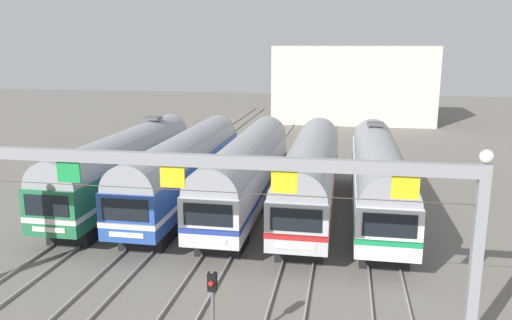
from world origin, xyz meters
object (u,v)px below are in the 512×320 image
object	(u,v)px
commuter_train_blue	(185,166)
commuter_train_white	(378,174)
commuter_train_green	(126,164)
yard_signal_mast	(213,300)
catenary_gantry	(173,187)
commuter_train_stainless	(311,171)
commuter_train_silver	(246,169)

from	to	relation	value
commuter_train_blue	commuter_train_white	distance (m)	11.93
commuter_train_green	yard_signal_mast	world-z (taller)	commuter_train_green
commuter_train_blue	commuter_train_white	bearing A→B (deg)	0.02
commuter_train_green	catenary_gantry	size ratio (longest dim) A/B	0.85
yard_signal_mast	commuter_train_blue	bearing A→B (deg)	110.77
commuter_train_green	commuter_train_stainless	xyz separation A→B (m)	(11.93, -0.00, -0.00)
commuter_train_white	commuter_train_stainless	bearing A→B (deg)	-179.94
commuter_train_blue	commuter_train_green	bearing A→B (deg)	179.94
commuter_train_white	catenary_gantry	size ratio (longest dim) A/B	0.85
commuter_train_green	commuter_train_silver	distance (m)	7.96
commuter_train_silver	commuter_train_white	world-z (taller)	commuter_train_white
commuter_train_green	commuter_train_stainless	bearing A→B (deg)	-0.02
commuter_train_silver	catenary_gantry	size ratio (longest dim) A/B	0.85
commuter_train_white	catenary_gantry	bearing A→B (deg)	-120.51
commuter_train_blue	catenary_gantry	xyz separation A→B (m)	(3.98, -13.49, 2.55)
commuter_train_white	catenary_gantry	world-z (taller)	catenary_gantry
commuter_train_stainless	yard_signal_mast	world-z (taller)	commuter_train_stainless
commuter_train_green	commuter_train_stainless	size ratio (longest dim) A/B	1.00
commuter_train_stainless	yard_signal_mast	bearing A→B (deg)	-97.20
commuter_train_silver	yard_signal_mast	world-z (taller)	commuter_train_silver
commuter_train_stainless	commuter_train_white	world-z (taller)	commuter_train_white
yard_signal_mast	catenary_gantry	bearing A→B (deg)	131.58
commuter_train_silver	yard_signal_mast	xyz separation A→B (m)	(1.99, -15.74, -0.46)
commuter_train_silver	commuter_train_white	size ratio (longest dim) A/B	1.00
commuter_train_green	commuter_train_blue	distance (m)	3.98
commuter_train_white	catenary_gantry	distance (m)	15.87
commuter_train_blue	commuter_train_stainless	size ratio (longest dim) A/B	1.00
commuter_train_stainless	yard_signal_mast	distance (m)	15.87
commuter_train_green	catenary_gantry	xyz separation A→B (m)	(7.96, -13.50, 2.54)
catenary_gantry	yard_signal_mast	bearing A→B (deg)	-48.42
commuter_train_stainless	commuter_train_white	bearing A→B (deg)	0.06
commuter_train_blue	yard_signal_mast	world-z (taller)	commuter_train_blue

